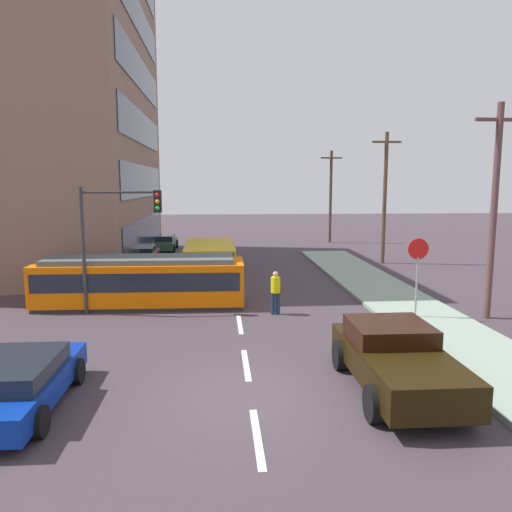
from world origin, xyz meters
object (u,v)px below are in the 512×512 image
object	(u,v)px
utility_pole_near	(494,208)
stop_sign	(418,261)
city_bus	(210,259)
utility_pole_mid	(385,196)
pedestrian_crossing	(276,290)
parked_sedan_mid	(122,274)
utility_pole_far	(331,195)
streetcar_tram	(141,280)
parked_sedan_far	(140,255)
parked_sedan_near	(16,382)
pickup_truck_parked	(396,359)
traffic_light_mast	(115,225)
parked_sedan_furthest	(163,242)

from	to	relation	value
utility_pole_near	stop_sign	bearing A→B (deg)	-178.63
city_bus	utility_pole_mid	size ratio (longest dim) A/B	0.72
stop_sign	pedestrian_crossing	bearing A→B (deg)	166.49
parked_sedan_mid	utility_pole_far	world-z (taller)	utility_pole_far
utility_pole_near	utility_pole_mid	size ratio (longest dim) A/B	0.97
streetcar_tram	utility_pole_mid	world-z (taller)	utility_pole_mid
parked_sedan_mid	parked_sedan_far	bearing A→B (deg)	90.50
parked_sedan_near	parked_sedan_mid	bearing A→B (deg)	91.05
parked_sedan_near	utility_pole_near	xyz separation A→B (m)	(14.46, 6.52, 3.46)
parked_sedan_far	utility_pole_near	xyz separation A→B (m)	(14.76, -13.18, 3.46)
utility_pole_mid	city_bus	bearing A→B (deg)	-157.09
city_bus	utility_pole_near	world-z (taller)	utility_pole_near
city_bus	stop_sign	bearing A→B (deg)	-47.89
pedestrian_crossing	parked_sedan_far	bearing A→B (deg)	120.01
streetcar_tram	pedestrian_crossing	distance (m)	5.66
city_bus	utility_pole_far	bearing A→B (deg)	57.87
parked_sedan_far	pickup_truck_parked	bearing A→B (deg)	-64.98
streetcar_tram	pickup_truck_parked	bearing A→B (deg)	-50.98
utility_pole_near	utility_pole_mid	distance (m)	12.95
city_bus	traffic_light_mast	bearing A→B (deg)	-117.20
utility_pole_far	streetcar_tram	bearing A→B (deg)	-120.82
utility_pole_near	utility_pole_mid	xyz separation A→B (m)	(0.34, 12.95, 0.14)
parked_sedan_furthest	utility_pole_far	distance (m)	14.62
parked_sedan_far	utility_pole_far	bearing A→B (deg)	37.69
pickup_truck_parked	stop_sign	world-z (taller)	stop_sign
stop_sign	utility_pole_mid	bearing A→B (deg)	76.54
streetcar_tram	pickup_truck_parked	size ratio (longest dim) A/B	1.68
city_bus	stop_sign	world-z (taller)	stop_sign
pedestrian_crossing	utility_pole_far	distance (m)	24.37
parked_sedan_near	parked_sedan_furthest	distance (m)	26.54
utility_pole_mid	utility_pole_far	world-z (taller)	utility_pole_mid
streetcar_tram	traffic_light_mast	size ratio (longest dim) A/B	1.73
city_bus	parked_sedan_furthest	world-z (taller)	city_bus
parked_sedan_furthest	traffic_light_mast	xyz separation A→B (m)	(0.25, -18.28, 2.81)
parked_sedan_furthest	traffic_light_mast	distance (m)	18.50
utility_pole_near	traffic_light_mast	bearing A→B (deg)	172.85
pickup_truck_parked	utility_pole_near	bearing A→B (deg)	46.99
parked_sedan_near	utility_pole_near	world-z (taller)	utility_pole_near
parked_sedan_near	utility_pole_far	xyz separation A→B (m)	(13.95, 30.71, 3.40)
streetcar_tram	utility_pole_far	bearing A→B (deg)	59.18
pickup_truck_parked	parked_sedan_mid	size ratio (longest dim) A/B	1.15
pickup_truck_parked	parked_sedan_mid	world-z (taller)	pickup_truck_parked
utility_pole_far	stop_sign	bearing A→B (deg)	-95.34
parked_sedan_near	traffic_light_mast	size ratio (longest dim) A/B	0.92
pedestrian_crossing	stop_sign	size ratio (longest dim) A/B	0.58
parked_sedan_mid	stop_sign	size ratio (longest dim) A/B	1.51
stop_sign	utility_pole_far	xyz separation A→B (m)	(2.27, 24.26, 1.83)
streetcar_tram	parked_sedan_near	xyz separation A→B (m)	(-1.30, -9.52, -0.41)
streetcar_tram	traffic_light_mast	distance (m)	2.79
pedestrian_crossing	traffic_light_mast	distance (m)	6.56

